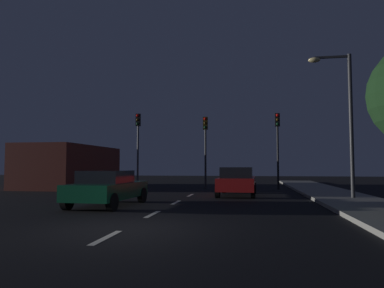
# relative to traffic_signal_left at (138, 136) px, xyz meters

# --- Properties ---
(ground_plane) EXTENTS (80.00, 80.00, 0.00)m
(ground_plane) POSITION_rel_traffic_signal_left_xyz_m (4.81, -8.82, -3.74)
(ground_plane) COLOR black
(sidewalk_curb_right) EXTENTS (3.00, 40.00, 0.15)m
(sidewalk_curb_right) POSITION_rel_traffic_signal_left_xyz_m (12.31, -8.82, -3.67)
(sidewalk_curb_right) COLOR gray
(sidewalk_curb_right) RESTS_ON ground_plane
(lane_stripe_nearest) EXTENTS (0.16, 1.60, 0.01)m
(lane_stripe_nearest) POSITION_rel_traffic_signal_left_xyz_m (4.81, -17.02, -3.74)
(lane_stripe_nearest) COLOR silver
(lane_stripe_nearest) RESTS_ON ground_plane
(lane_stripe_second) EXTENTS (0.16, 1.60, 0.01)m
(lane_stripe_second) POSITION_rel_traffic_signal_left_xyz_m (4.81, -13.22, -3.74)
(lane_stripe_second) COLOR silver
(lane_stripe_second) RESTS_ON ground_plane
(lane_stripe_third) EXTENTS (0.16, 1.60, 0.01)m
(lane_stripe_third) POSITION_rel_traffic_signal_left_xyz_m (4.81, -9.42, -3.74)
(lane_stripe_third) COLOR silver
(lane_stripe_third) RESTS_ON ground_plane
(lane_stripe_fourth) EXTENTS (0.16, 1.60, 0.01)m
(lane_stripe_fourth) POSITION_rel_traffic_signal_left_xyz_m (4.81, -5.62, -3.74)
(lane_stripe_fourth) COLOR silver
(lane_stripe_fourth) RESTS_ON ground_plane
(traffic_signal_left) EXTENTS (0.32, 0.38, 5.38)m
(traffic_signal_left) POSITION_rel_traffic_signal_left_xyz_m (0.00, 0.00, 0.00)
(traffic_signal_left) COLOR #4C4C51
(traffic_signal_left) RESTS_ON ground_plane
(traffic_signal_center) EXTENTS (0.32, 0.38, 5.04)m
(traffic_signal_center) POSITION_rel_traffic_signal_left_xyz_m (4.94, -0.00, -0.22)
(traffic_signal_center) COLOR #2D2D30
(traffic_signal_center) RESTS_ON ground_plane
(traffic_signal_right) EXTENTS (0.32, 0.38, 5.18)m
(traffic_signal_right) POSITION_rel_traffic_signal_left_xyz_m (9.89, -0.00, -0.13)
(traffic_signal_right) COLOR black
(traffic_signal_right) RESTS_ON ground_plane
(car_stopped_ahead) EXTENTS (2.07, 4.33, 1.51)m
(car_stopped_ahead) POSITION_rel_traffic_signal_left_xyz_m (7.31, -5.48, -2.97)
(car_stopped_ahead) COLOR #B21919
(car_stopped_ahead) RESTS_ON ground_plane
(car_adjacent_lane) EXTENTS (2.13, 4.21, 1.40)m
(car_adjacent_lane) POSITION_rel_traffic_signal_left_xyz_m (2.42, -11.26, -3.01)
(car_adjacent_lane) COLOR #0F4C2D
(car_adjacent_lane) RESTS_ON ground_plane
(street_lamp_right) EXTENTS (1.94, 0.36, 6.78)m
(street_lamp_right) POSITION_rel_traffic_signal_left_xyz_m (12.30, -7.49, 0.37)
(street_lamp_right) COLOR #2D2D30
(street_lamp_right) RESTS_ON ground_plane
(storefront_left) EXTENTS (4.21, 9.13, 3.07)m
(storefront_left) POSITION_rel_traffic_signal_left_xyz_m (-5.30, 0.25, -2.21)
(storefront_left) COLOR maroon
(storefront_left) RESTS_ON ground_plane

